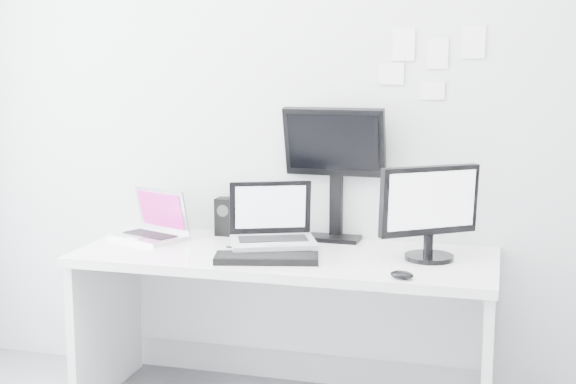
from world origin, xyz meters
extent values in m
plane|color=silver|center=(0.00, 1.60, 1.35)|extent=(3.60, 0.00, 3.60)
cube|color=white|center=(0.00, 1.25, 0.36)|extent=(1.80, 0.70, 0.73)
cube|color=silver|center=(-0.68, 1.33, 0.85)|extent=(0.39, 0.35, 0.24)
cube|color=black|center=(-0.37, 1.52, 0.82)|extent=(0.11, 0.11, 0.18)
cube|color=#B6B8BD|center=(-0.06, 1.26, 0.88)|extent=(0.44, 0.40, 0.30)
cube|color=black|center=(0.15, 1.56, 1.05)|extent=(0.47, 0.18, 0.63)
cube|color=black|center=(0.61, 1.29, 0.93)|extent=(0.48, 0.43, 0.41)
cube|color=black|center=(-0.03, 1.08, 0.74)|extent=(0.45, 0.25, 0.03)
ellipsoid|color=black|center=(0.54, 0.96, 0.75)|extent=(0.11, 0.09, 0.03)
cube|color=white|center=(0.45, 1.59, 1.62)|extent=(0.10, 0.00, 0.14)
cube|color=white|center=(0.60, 1.59, 1.58)|extent=(0.09, 0.00, 0.13)
cube|color=white|center=(0.75, 1.59, 1.63)|extent=(0.10, 0.00, 0.14)
cube|color=white|center=(0.58, 1.59, 1.42)|extent=(0.11, 0.00, 0.08)
cube|color=white|center=(0.40, 1.59, 1.49)|extent=(0.11, 0.00, 0.10)
camera|label=1|loc=(0.89, -1.96, 1.54)|focal=49.29mm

